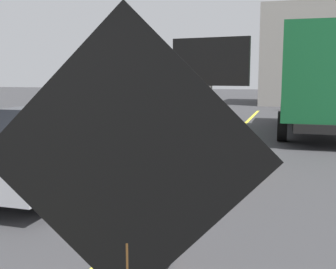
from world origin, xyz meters
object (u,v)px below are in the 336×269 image
at_px(roadwork_sign, 126,167).
at_px(traffic_cone_mid_lane, 206,177).
at_px(traffic_cone_near_sign, 153,236).
at_px(pickup_car, 67,142).
at_px(box_truck, 318,79).
at_px(arrow_board_trailer, 209,148).

height_order(roadwork_sign, traffic_cone_mid_lane, roadwork_sign).
bearing_deg(roadwork_sign, traffic_cone_near_sign, 104.91).
bearing_deg(pickup_car, traffic_cone_near_sign, -47.40).
distance_m(roadwork_sign, traffic_cone_mid_lane, 4.46).
height_order(roadwork_sign, pickup_car, roadwork_sign).
distance_m(roadwork_sign, pickup_car, 5.85).
bearing_deg(traffic_cone_mid_lane, box_truck, 76.41).
height_order(traffic_cone_near_sign, traffic_cone_mid_lane, traffic_cone_mid_lane).
relative_size(roadwork_sign, traffic_cone_near_sign, 3.68).
bearing_deg(roadwork_sign, pickup_car, 123.73).
xyz_separation_m(roadwork_sign, traffic_cone_mid_lane, (-0.44, 4.30, -1.11)).
bearing_deg(traffic_cone_near_sign, pickup_car, 132.60).
relative_size(arrow_board_trailer, pickup_car, 0.54).
distance_m(arrow_board_trailer, traffic_cone_near_sign, 4.40).
relative_size(roadwork_sign, box_truck, 0.30).
height_order(arrow_board_trailer, box_truck, box_truck).
height_order(box_truck, traffic_cone_mid_lane, box_truck).
xyz_separation_m(roadwork_sign, box_truck, (1.61, 12.78, 0.35)).
bearing_deg(box_truck, traffic_cone_near_sign, -100.89).
height_order(arrow_board_trailer, pickup_car, arrow_board_trailer).
height_order(arrow_board_trailer, traffic_cone_near_sign, arrow_board_trailer).
xyz_separation_m(arrow_board_trailer, traffic_cone_near_sign, (0.29, -4.39, -0.17)).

